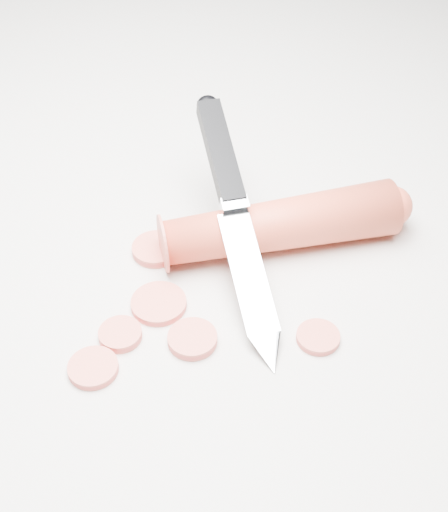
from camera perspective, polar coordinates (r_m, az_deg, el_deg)
The scene contains 9 objects.
ground at distance 0.55m, azimuth -0.39°, elevation -1.73°, with size 2.40×2.40×0.00m, color beige.
carrot at distance 0.56m, azimuth 4.54°, elevation 2.53°, with size 0.04×0.04×0.19m, color red.
carrot_slice_0 at distance 0.53m, azimuth -5.25°, elevation -3.81°, with size 0.04×0.04×0.01m, color #DB5745.
carrot_slice_1 at distance 0.50m, azimuth -10.43°, elevation -8.80°, with size 0.03×0.03×0.01m, color #DB5745.
carrot_slice_2 at distance 0.51m, azimuth -8.30°, elevation -6.22°, with size 0.03×0.03×0.01m, color #DB5745.
carrot_slice_3 at distance 0.51m, azimuth -2.54°, elevation -6.64°, with size 0.04×0.04×0.01m, color #DB5745.
carrot_slice_4 at distance 0.51m, azimuth 7.54°, elevation -6.45°, with size 0.03×0.03×0.01m, color #DB5745.
carrot_slice_5 at distance 0.57m, azimuth -5.46°, elevation 0.55°, with size 0.04×0.04×0.01m, color #DB5745.
kitchen_knife at distance 0.53m, azimuth 1.18°, elevation 2.99°, with size 0.18×0.17×0.09m, color #BABDC1, non-canonical shape.
Camera 1 is at (0.22, -0.32, 0.39)m, focal length 50.00 mm.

